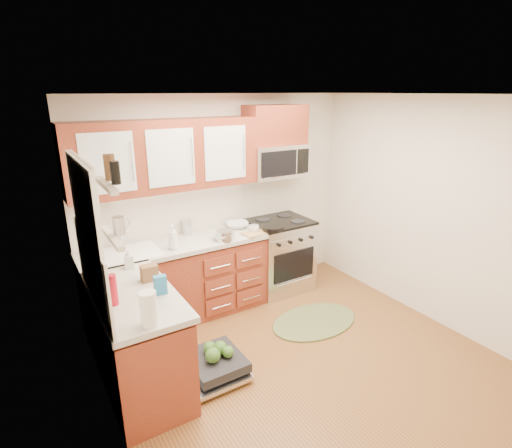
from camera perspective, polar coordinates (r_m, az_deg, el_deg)
floor at (r=4.17m, az=7.00°, el=-18.98°), size 3.50×3.50×0.00m
ceiling at (r=3.32m, az=8.75°, el=17.82°), size 3.50×3.50×0.00m
wall_back at (r=4.96m, az=-5.08°, el=3.49°), size 3.50×0.04×2.50m
wall_left at (r=2.87m, az=-20.88°, el=-9.27°), size 0.04×3.50×2.50m
wall_right at (r=4.81m, az=24.18°, el=1.44°), size 0.04×3.50×2.50m
base_cabinet_back at (r=4.72m, az=-11.07°, el=-8.30°), size 2.05×0.60×0.85m
base_cabinet_left at (r=3.78m, az=-16.48°, el=-16.17°), size 0.60×1.25×0.85m
countertop_back at (r=4.52m, az=-11.39°, el=-2.97°), size 2.07×0.64×0.05m
countertop_left at (r=3.54m, az=-17.02°, el=-9.77°), size 0.64×1.27×0.05m
backsplash_back at (r=4.69m, az=-12.91°, el=1.70°), size 2.05×0.02×0.57m
backsplash_left at (r=3.36m, az=-22.38°, el=-6.08°), size 0.02×1.25×0.57m
upper_cabinets at (r=4.40m, az=-12.83°, el=9.51°), size 2.05×0.35×0.75m
cabinet_over_mw at (r=5.00m, az=2.75°, el=13.98°), size 0.76×0.35×0.47m
range at (r=5.28m, az=3.36°, el=-4.41°), size 0.76×0.64×0.95m
microwave at (r=5.03m, az=2.84°, el=9.01°), size 0.76×0.38×0.40m
sink at (r=4.41m, az=-17.62°, el=-5.49°), size 0.62×0.50×0.26m
dishwasher at (r=3.95m, az=-6.32°, el=-19.59°), size 0.70×0.60×0.20m
window at (r=3.22m, az=-23.03°, el=-0.71°), size 0.03×1.05×1.05m
window_blind at (r=3.14m, az=-23.33°, el=5.07°), size 0.02×0.96×0.40m
shelf_upper at (r=2.28m, az=-20.64°, el=5.21°), size 0.04×0.40×0.03m
shelf_lower at (r=2.36m, az=-19.83°, el=-1.88°), size 0.04×0.40×0.03m
rug at (r=4.77m, az=8.35°, el=-13.59°), size 1.18×0.89×0.02m
skillet at (r=4.76m, az=2.43°, el=-0.57°), size 0.34×0.34×0.05m
stock_pot at (r=4.49m, az=-4.47°, el=-1.66°), size 0.25×0.25×0.12m
cutting_board at (r=4.69m, az=-0.08°, el=-1.34°), size 0.31×0.22×0.02m
canister at (r=4.75m, az=-9.83°, el=-0.40°), size 0.12×0.12×0.17m
paper_towel_roll at (r=2.99m, az=-15.08°, el=-11.64°), size 0.13×0.13×0.27m
mustard_bottle at (r=3.74m, az=-21.20°, el=-6.47°), size 0.09×0.09×0.21m
red_bottle at (r=3.34m, az=-19.76°, el=-8.86°), size 0.09×0.09×0.26m
wooden_box at (r=3.68m, az=-15.00°, el=-6.75°), size 0.14×0.10×0.14m
blue_carton at (r=3.42m, az=-13.52°, el=-8.46°), size 0.11×0.07×0.16m
bowl_a at (r=4.91m, az=-2.71°, el=-0.15°), size 0.36×0.36×0.07m
bowl_b at (r=4.52m, az=-4.63°, el=-1.78°), size 0.32×0.32×0.08m
cup at (r=4.74m, az=-0.26°, el=-0.69°), size 0.12×0.12×0.09m
soap_bottle_a at (r=4.30m, az=-11.79°, el=-1.85°), size 0.13×0.13×0.27m
soap_bottle_b at (r=3.98m, az=-17.72°, el=-4.71°), size 0.10×0.10×0.19m
soap_bottle_c at (r=3.93m, az=-21.48°, el=-5.48°), size 0.19×0.19×0.18m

